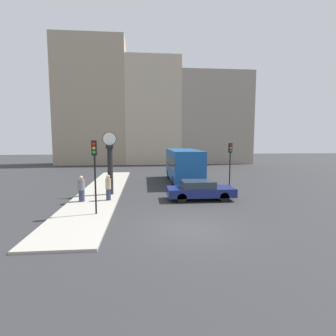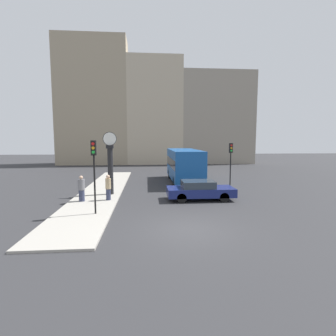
{
  "view_description": "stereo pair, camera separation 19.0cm",
  "coord_description": "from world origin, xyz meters",
  "px_view_note": "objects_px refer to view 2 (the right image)",
  "views": [
    {
      "loc": [
        -1.98,
        -11.08,
        3.96
      ],
      "look_at": [
        -0.35,
        6.52,
        2.03
      ],
      "focal_mm": 28.0,
      "sensor_mm": 36.0,
      "label": 1
    },
    {
      "loc": [
        -1.79,
        -11.1,
        3.96
      ],
      "look_at": [
        -0.35,
        6.52,
        2.03
      ],
      "focal_mm": 28.0,
      "sensor_mm": 36.0,
      "label": 2
    }
  ],
  "objects_px": {
    "traffic_light_far": "(231,156)",
    "street_clock": "(110,165)",
    "bus_distant": "(184,164)",
    "traffic_light_near": "(94,162)",
    "pedestrian_tan_coat": "(108,187)",
    "sedan_car": "(200,190)",
    "pedestrian_grey_jacket": "(81,189)"
  },
  "relations": [
    {
      "from": "sedan_car",
      "to": "traffic_light_near",
      "type": "height_order",
      "value": "traffic_light_near"
    },
    {
      "from": "traffic_light_near",
      "to": "street_clock",
      "type": "height_order",
      "value": "street_clock"
    },
    {
      "from": "pedestrian_tan_coat",
      "to": "pedestrian_grey_jacket",
      "type": "distance_m",
      "value": 1.63
    },
    {
      "from": "sedan_car",
      "to": "street_clock",
      "type": "relative_size",
      "value": 1.0
    },
    {
      "from": "sedan_car",
      "to": "pedestrian_tan_coat",
      "type": "distance_m",
      "value": 5.94
    },
    {
      "from": "traffic_light_far",
      "to": "pedestrian_tan_coat",
      "type": "distance_m",
      "value": 9.87
    },
    {
      "from": "street_clock",
      "to": "sedan_car",
      "type": "bearing_deg",
      "value": -16.62
    },
    {
      "from": "sedan_car",
      "to": "street_clock",
      "type": "xyz_separation_m",
      "value": [
        -6.01,
        1.79,
        1.54
      ]
    },
    {
      "from": "bus_distant",
      "to": "pedestrian_grey_jacket",
      "type": "height_order",
      "value": "bus_distant"
    },
    {
      "from": "sedan_car",
      "to": "pedestrian_grey_jacket",
      "type": "xyz_separation_m",
      "value": [
        -7.54,
        -0.24,
        0.24
      ]
    },
    {
      "from": "sedan_car",
      "to": "pedestrian_tan_coat",
      "type": "xyz_separation_m",
      "value": [
        -5.93,
        -0.03,
        0.27
      ]
    },
    {
      "from": "traffic_light_near",
      "to": "pedestrian_tan_coat",
      "type": "height_order",
      "value": "traffic_light_near"
    },
    {
      "from": "bus_distant",
      "to": "pedestrian_tan_coat",
      "type": "bearing_deg",
      "value": -129.32
    },
    {
      "from": "traffic_light_near",
      "to": "bus_distant",
      "type": "bearing_deg",
      "value": 59.27
    },
    {
      "from": "sedan_car",
      "to": "traffic_light_far",
      "type": "xyz_separation_m",
      "value": [
        3.15,
        3.43,
        1.98
      ]
    },
    {
      "from": "bus_distant",
      "to": "pedestrian_tan_coat",
      "type": "relative_size",
      "value": 4.95
    },
    {
      "from": "traffic_light_far",
      "to": "bus_distant",
      "type": "bearing_deg",
      "value": 130.26
    },
    {
      "from": "bus_distant",
      "to": "traffic_light_far",
      "type": "height_order",
      "value": "traffic_light_far"
    },
    {
      "from": "traffic_light_far",
      "to": "pedestrian_tan_coat",
      "type": "relative_size",
      "value": 2.26
    },
    {
      "from": "traffic_light_near",
      "to": "traffic_light_far",
      "type": "xyz_separation_m",
      "value": [
        9.31,
        6.57,
        -0.2
      ]
    },
    {
      "from": "sedan_car",
      "to": "pedestrian_grey_jacket",
      "type": "distance_m",
      "value": 7.55
    },
    {
      "from": "pedestrian_grey_jacket",
      "to": "traffic_light_near",
      "type": "bearing_deg",
      "value": -64.36
    },
    {
      "from": "traffic_light_far",
      "to": "pedestrian_grey_jacket",
      "type": "xyz_separation_m",
      "value": [
        -10.7,
        -3.67,
        -1.74
      ]
    },
    {
      "from": "sedan_car",
      "to": "pedestrian_tan_coat",
      "type": "relative_size",
      "value": 2.69
    },
    {
      "from": "pedestrian_tan_coat",
      "to": "pedestrian_grey_jacket",
      "type": "relative_size",
      "value": 1.01
    },
    {
      "from": "traffic_light_near",
      "to": "street_clock",
      "type": "relative_size",
      "value": 0.87
    },
    {
      "from": "traffic_light_near",
      "to": "pedestrian_tan_coat",
      "type": "bearing_deg",
      "value": 85.83
    },
    {
      "from": "bus_distant",
      "to": "traffic_light_near",
      "type": "xyz_separation_m",
      "value": [
        -6.13,
        -10.32,
        1.12
      ]
    },
    {
      "from": "bus_distant",
      "to": "traffic_light_far",
      "type": "xyz_separation_m",
      "value": [
        3.17,
        -3.75,
        0.92
      ]
    },
    {
      "from": "sedan_car",
      "to": "street_clock",
      "type": "distance_m",
      "value": 6.46
    },
    {
      "from": "traffic_light_far",
      "to": "street_clock",
      "type": "xyz_separation_m",
      "value": [
        -9.16,
        -1.64,
        -0.44
      ]
    },
    {
      "from": "sedan_car",
      "to": "bus_distant",
      "type": "relative_size",
      "value": 0.54
    }
  ]
}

